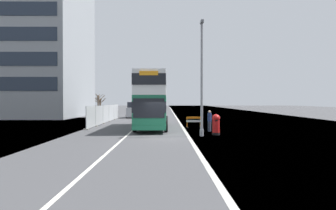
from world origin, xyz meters
TOP-DOWN VIEW (x-y plane):
  - ground at (0.53, 0.08)m, footprint 140.00×280.00m
  - double_decker_bus at (-0.96, 6.72)m, footprint 2.88×10.86m
  - lamppost_foreground at (2.88, 0.59)m, footprint 0.29×0.70m
  - red_pillar_postbox at (4.05, 1.40)m, footprint 0.61×0.61m
  - roadworks_barrier at (2.95, 7.33)m, footprint 1.49×0.62m
  - construction_site_fence at (-6.71, 13.69)m, footprint 0.44×17.20m
  - car_oncoming_near at (-4.61, 23.61)m, footprint 1.91×3.97m
  - car_receding_mid at (-0.65, 29.98)m, footprint 2.00×4.29m
  - bare_tree_far_verge_near at (-14.90, 44.86)m, footprint 2.53×2.50m
  - bare_tree_far_verge_mid at (-15.47, 49.57)m, footprint 2.52×2.57m
  - pedestrian_at_kerb at (3.93, 3.82)m, footprint 0.34×0.34m
  - backdrop_office_block at (-25.78, 27.34)m, footprint 24.68×17.53m

SIDE VIEW (x-z plane):
  - ground at x=0.53m, z-range -0.10..0.00m
  - roadworks_barrier at x=2.95m, z-range 0.11..1.16m
  - red_pillar_postbox at x=4.05m, z-range 0.07..1.63m
  - pedestrian_at_kerb at x=3.93m, z-range 0.01..1.77m
  - car_receding_mid at x=-0.65m, z-range -0.07..2.06m
  - construction_site_fence at x=-6.71m, z-range -0.04..2.06m
  - car_oncoming_near at x=-4.61m, z-range -0.08..2.28m
  - bare_tree_far_verge_mid at x=-15.47m, z-range 0.05..3.99m
  - bare_tree_far_verge_near at x=-14.90m, z-range 0.21..4.38m
  - double_decker_bus at x=-0.96m, z-range 0.16..5.14m
  - lamppost_foreground at x=2.88m, z-range -0.23..8.10m
  - backdrop_office_block at x=-25.78m, z-range 0.00..26.63m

